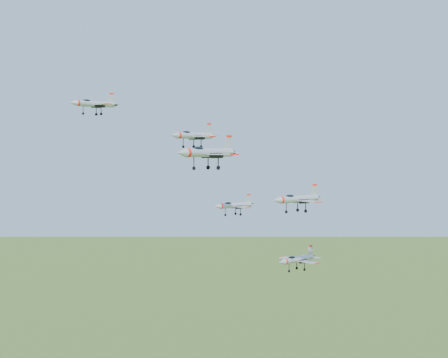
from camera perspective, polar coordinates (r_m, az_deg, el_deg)
jet_lead at (r=128.44m, az=-11.81°, el=6.76°), size 11.09×9.29×2.97m
jet_left_high at (r=121.00m, az=-2.84°, el=4.00°), size 11.66×9.88×3.15m
jet_right_high at (r=100.46m, az=-1.53°, el=2.45°), size 13.29×11.24×3.59m
jet_left_low at (r=138.30m, az=0.94°, el=-2.41°), size 10.99×9.08×2.94m
jet_right_low at (r=123.96m, az=6.69°, el=-1.81°), size 13.04×10.82×3.48m
jet_trail at (r=141.95m, az=6.71°, el=-7.29°), size 12.54×10.56×3.37m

